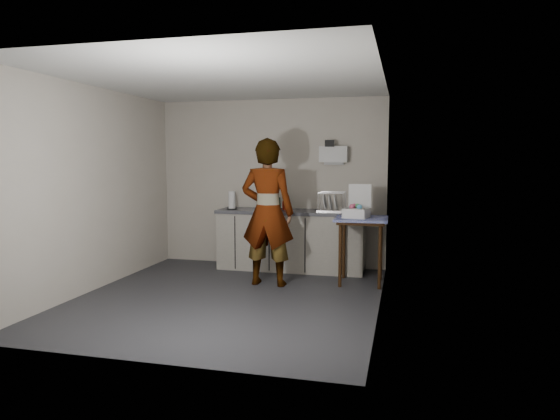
% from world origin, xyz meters
% --- Properties ---
extents(ground, '(4.00, 4.00, 0.00)m').
position_xyz_m(ground, '(0.00, 0.00, 0.00)').
color(ground, '#2C2C31').
rests_on(ground, ground).
extents(wall_back, '(3.60, 0.02, 2.60)m').
position_xyz_m(wall_back, '(0.00, 1.99, 1.30)').
color(wall_back, beige).
rests_on(wall_back, ground).
extents(wall_right, '(0.02, 4.00, 2.60)m').
position_xyz_m(wall_right, '(1.79, 0.00, 1.30)').
color(wall_right, beige).
rests_on(wall_right, ground).
extents(wall_left, '(0.02, 4.00, 2.60)m').
position_xyz_m(wall_left, '(-1.79, 0.00, 1.30)').
color(wall_left, beige).
rests_on(wall_left, ground).
extents(ceiling, '(3.60, 4.00, 0.01)m').
position_xyz_m(ceiling, '(0.00, 0.00, 2.60)').
color(ceiling, white).
rests_on(ceiling, wall_back).
extents(kitchen_counter, '(2.24, 0.62, 0.91)m').
position_xyz_m(kitchen_counter, '(0.40, 1.70, 0.43)').
color(kitchen_counter, black).
rests_on(kitchen_counter, ground).
extents(wall_shelf, '(0.42, 0.18, 0.37)m').
position_xyz_m(wall_shelf, '(1.00, 1.92, 1.75)').
color(wall_shelf, white).
rests_on(wall_shelf, ground).
extents(side_table, '(0.71, 0.71, 0.90)m').
position_xyz_m(side_table, '(1.50, 1.10, 0.78)').
color(side_table, '#3B220D').
rests_on(side_table, ground).
extents(standing_man, '(0.72, 0.48, 1.95)m').
position_xyz_m(standing_man, '(0.29, 0.73, 0.97)').
color(standing_man, '#B2A593').
rests_on(standing_man, ground).
extents(soap_bottle, '(0.14, 0.14, 0.27)m').
position_xyz_m(soap_bottle, '(0.21, 1.60, 1.05)').
color(soap_bottle, black).
rests_on(soap_bottle, kitchen_counter).
extents(soda_can, '(0.07, 0.07, 0.13)m').
position_xyz_m(soda_can, '(0.28, 1.74, 0.98)').
color(soda_can, red).
rests_on(soda_can, kitchen_counter).
extents(dark_bottle, '(0.08, 0.08, 0.26)m').
position_xyz_m(dark_bottle, '(0.11, 1.72, 1.04)').
color(dark_bottle, black).
rests_on(dark_bottle, kitchen_counter).
extents(paper_towel, '(0.16, 0.16, 0.28)m').
position_xyz_m(paper_towel, '(-0.51, 1.61, 1.04)').
color(paper_towel, black).
rests_on(paper_towel, kitchen_counter).
extents(dish_rack, '(0.41, 0.31, 0.29)m').
position_xyz_m(dish_rack, '(1.00, 1.72, 0.97)').
color(dish_rack, white).
rests_on(dish_rack, kitchen_counter).
extents(bakery_box, '(0.37, 0.38, 0.44)m').
position_xyz_m(bakery_box, '(1.43, 1.10, 1.00)').
color(bakery_box, white).
rests_on(bakery_box, side_table).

